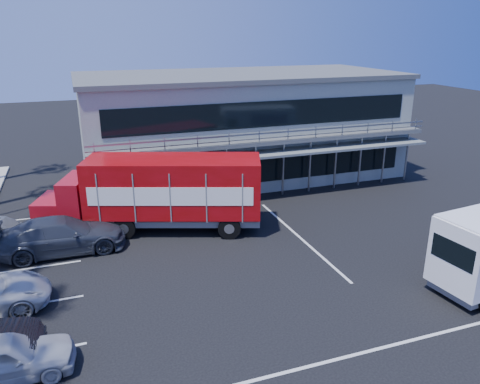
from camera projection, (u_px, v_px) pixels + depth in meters
name	position (u px, v px, depth m)	size (l,w,h in m)	color
ground	(289.00, 270.00, 20.89)	(120.00, 120.00, 0.00)	black
building	(240.00, 124.00, 33.94)	(22.40, 12.00, 7.30)	gray
red_truck	(159.00, 191.00, 24.48)	(11.85, 6.39, 3.92)	maroon
parked_car_a	(3.00, 358.00, 14.16)	(1.69, 4.20, 1.43)	#B2B3B9
parked_car_d	(62.00, 235.00, 22.31)	(2.40, 5.90, 1.71)	#313642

